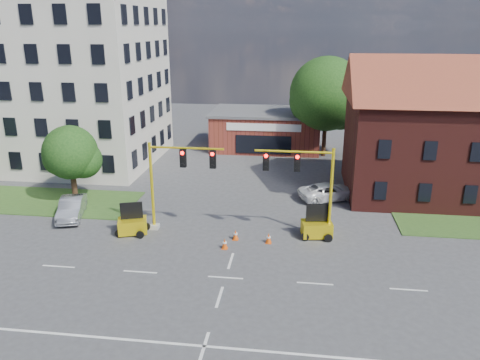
{
  "coord_description": "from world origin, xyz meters",
  "views": [
    {
      "loc": [
        3.8,
        -23.02,
        13.55
      ],
      "look_at": [
        -0.47,
        10.0,
        2.51
      ],
      "focal_mm": 35.0,
      "sensor_mm": 36.0,
      "label": 1
    }
  ],
  "objects": [
    {
      "name": "ground",
      "position": [
        0.0,
        0.0,
        0.0
      ],
      "size": [
        120.0,
        120.0,
        0.0
      ],
      "primitive_type": "plane",
      "color": "#414143",
      "rests_on": "ground"
    },
    {
      "name": "grass_verge_nw",
      "position": [
        -20.0,
        10.0,
        0.04
      ],
      "size": [
        22.0,
        6.0,
        0.08
      ],
      "primitive_type": "cube",
      "color": "#2E521E",
      "rests_on": "ground"
    },
    {
      "name": "lane_markings",
      "position": [
        0.0,
        -3.0,
        0.01
      ],
      "size": [
        60.0,
        36.0,
        0.01
      ],
      "primitive_type": null,
      "color": "white",
      "rests_on": "ground"
    },
    {
      "name": "office_block",
      "position": [
        -20.0,
        21.9,
        10.31
      ],
      "size": [
        18.4,
        15.4,
        20.6
      ],
      "color": "beige",
      "rests_on": "ground"
    },
    {
      "name": "brick_shop",
      "position": [
        0.0,
        29.98,
        2.16
      ],
      "size": [
        12.4,
        8.4,
        4.3
      ],
      "color": "maroon",
      "rests_on": "ground"
    },
    {
      "name": "townhouse_row",
      "position": [
        18.0,
        16.0,
        5.93
      ],
      "size": [
        21.0,
        11.0,
        11.5
      ],
      "color": "#4F1B17",
      "rests_on": "ground"
    },
    {
      "name": "tree_large",
      "position": [
        6.9,
        27.08,
        6.44
      ],
      "size": [
        8.16,
        7.77,
        10.61
      ],
      "color": "#382414",
      "rests_on": "ground"
    },
    {
      "name": "tree_nw_front",
      "position": [
        -13.78,
        10.58,
        3.88
      ],
      "size": [
        4.48,
        4.27,
        6.19
      ],
      "color": "#382414",
      "rests_on": "ground"
    },
    {
      "name": "signal_mast_west",
      "position": [
        -4.36,
        6.0,
        3.92
      ],
      "size": [
        5.3,
        0.6,
        6.2
      ],
      "color": "#999893",
      "rests_on": "ground"
    },
    {
      "name": "signal_mast_east",
      "position": [
        4.36,
        6.0,
        3.92
      ],
      "size": [
        5.3,
        0.6,
        6.2
      ],
      "color": "#999893",
      "rests_on": "ground"
    },
    {
      "name": "trailer_west",
      "position": [
        -7.2,
        5.0,
        0.68
      ],
      "size": [
        2.21,
        1.81,
        2.17
      ],
      "rotation": [
        0.0,
        0.0,
        0.32
      ],
      "color": "yellow",
      "rests_on": "ground"
    },
    {
      "name": "trailer_east",
      "position": [
        5.22,
        6.08,
        0.7
      ],
      "size": [
        2.16,
        1.62,
        2.24
      ],
      "rotation": [
        0.0,
        0.0,
        0.17
      ],
      "color": "yellow",
      "rests_on": "ground"
    },
    {
      "name": "cone_a",
      "position": [
        -0.63,
        3.56,
        0.34
      ],
      "size": [
        0.4,
        0.4,
        0.7
      ],
      "color": "#DE4C0B",
      "rests_on": "ground"
    },
    {
      "name": "cone_b",
      "position": [
        -0.12,
        4.97,
        0.34
      ],
      "size": [
        0.4,
        0.4,
        0.7
      ],
      "color": "#DE4C0B",
      "rests_on": "ground"
    },
    {
      "name": "cone_c",
      "position": [
        2.09,
        4.73,
        0.34
      ],
      "size": [
        0.4,
        0.4,
        0.7
      ],
      "color": "#DE4C0B",
      "rests_on": "ground"
    },
    {
      "name": "cone_d",
      "position": [
        5.24,
        5.85,
        0.34
      ],
      "size": [
        0.4,
        0.4,
        0.7
      ],
      "color": "#DE4C0B",
      "rests_on": "ground"
    },
    {
      "name": "pickup_white",
      "position": [
        6.38,
        13.4,
        0.68
      ],
      "size": [
        5.37,
        4.02,
        1.36
      ],
      "primitive_type": "imported",
      "rotation": [
        0.0,
        0.0,
        1.98
      ],
      "color": "white",
      "rests_on": "ground"
    },
    {
      "name": "sedan_silver_front",
      "position": [
        -12.65,
        7.19,
        0.74
      ],
      "size": [
        2.79,
        4.78,
        1.49
      ],
      "primitive_type": "imported",
      "rotation": [
        0.0,
        0.0,
        0.29
      ],
      "color": "#94969A",
      "rests_on": "ground"
    }
  ]
}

